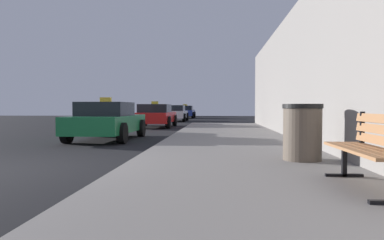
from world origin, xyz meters
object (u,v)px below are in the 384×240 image
car_blue (185,112)px  car_black (186,111)px  trash_bin (302,132)px  car_green (107,121)px  bench (374,145)px  car_white (175,113)px  car_red (155,115)px

car_blue → car_black: size_ratio=0.94×
trash_bin → car_black: (-5.48, 38.32, -0.01)m
car_green → car_black: (-0.25, 33.03, 0.00)m
bench → car_green: size_ratio=0.39×
car_white → car_black: size_ratio=0.94×
trash_bin → car_red: size_ratio=0.23×
bench → trash_bin: trash_bin is taller
car_green → car_black: 33.03m
trash_bin → car_black: bearing=98.1°
car_red → car_green: bearing=-92.0°
bench → car_blue: bearing=99.1°
car_black → car_white: bearing=-88.1°
car_white → car_blue: (0.10, 8.11, 0.00)m
car_black → car_green: bearing=-89.6°
bench → car_white: size_ratio=0.40×
car_green → car_blue: 24.41m
trash_bin → car_blue: car_blue is taller
car_red → car_blue: (0.14, 16.63, -0.00)m
car_blue → car_black: 8.65m
car_red → car_blue: size_ratio=1.05×
car_white → car_blue: car_blue is taller
bench → trash_bin: (-0.30, 2.22, -0.00)m
bench → car_blue: size_ratio=0.40×
car_black → car_red: bearing=-88.8°
trash_bin → car_green: size_ratio=0.24×
car_white → car_blue: size_ratio=1.00×
car_green → car_blue: bearing=89.0°
bench → car_white: (-5.22, 23.80, -0.02)m
car_red → car_black: bearing=91.2°
trash_bin → car_white: bearing=102.8°
car_green → car_red: (0.27, 7.78, 0.00)m
bench → car_blue: (-5.12, 31.91, -0.02)m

